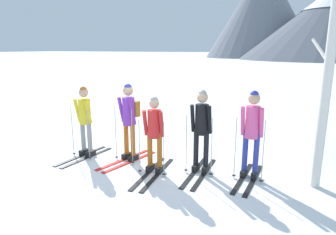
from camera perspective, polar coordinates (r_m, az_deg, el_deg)
name	(u,v)px	position (r m, az deg, el deg)	size (l,w,h in m)	color
ground_plane	(157,168)	(6.69, -2.22, -9.64)	(400.00, 400.00, 0.00)	white
skier_in_yellow	(85,119)	(7.38, -15.72, -0.21)	(0.61, 1.64, 1.72)	black
skier_in_purple	(129,117)	(6.89, -7.48, 0.02)	(0.72, 1.70, 1.82)	red
skier_in_red	(154,133)	(6.17, -2.65, -2.90)	(0.61, 1.81, 1.64)	black
skier_in_black	(202,126)	(6.22, 6.52, -1.70)	(0.61, 1.73, 1.78)	black
skier_in_pink	(252,131)	(6.10, 15.84, -2.46)	(0.61, 1.64, 1.80)	black
birch_tree_tall	(332,45)	(5.97, 28.97, 12.18)	(1.20, 0.75, 5.17)	silver
mountain_ridge_distant	(300,16)	(85.91, 24.09, 17.42)	(54.47, 46.22, 25.88)	slate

